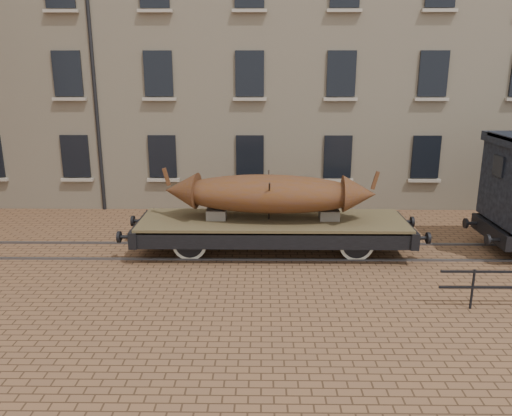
{
  "coord_description": "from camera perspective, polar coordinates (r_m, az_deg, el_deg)",
  "views": [
    {
      "loc": [
        -2.02,
        -14.77,
        5.52
      ],
      "look_at": [
        -2.2,
        0.5,
        1.3
      ],
      "focal_mm": 35.0,
      "sensor_mm": 36.0,
      "label": 1
    }
  ],
  "objects": [
    {
      "name": "ground",
      "position": [
        15.9,
        7.98,
        -5.03
      ],
      "size": [
        90.0,
        90.0,
        0.0
      ],
      "primitive_type": "plane",
      "color": "brown"
    },
    {
      "name": "flatcar_wagon",
      "position": [
        15.49,
        1.9,
        -2.04
      ],
      "size": [
        9.22,
        2.5,
        1.39
      ],
      "color": "#4E432B",
      "rests_on": "ground"
    },
    {
      "name": "iron_boat",
      "position": [
        15.21,
        1.49,
        1.67
      ],
      "size": [
        6.55,
        2.19,
        1.57
      ],
      "color": "#552D0D",
      "rests_on": "flatcar_wagon"
    },
    {
      "name": "rail_track",
      "position": [
        15.89,
        7.98,
        -4.93
      ],
      "size": [
        30.0,
        1.52,
        0.06
      ],
      "color": "#59595E",
      "rests_on": "ground"
    },
    {
      "name": "warehouse_cream",
      "position": [
        25.31,
        12.79,
        18.45
      ],
      "size": [
        40.0,
        10.19,
        14.0
      ],
      "color": "beige",
      "rests_on": "ground"
    }
  ]
}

